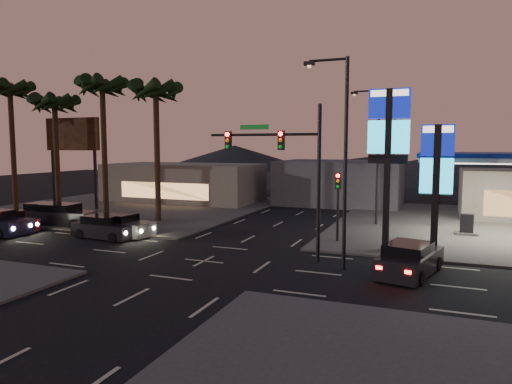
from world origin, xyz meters
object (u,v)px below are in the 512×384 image
at_px(traffic_signal_mast, 286,159).
at_px(car_lane_a_mid, 6,222).
at_px(car_lane_b_rear, 49,214).
at_px(suv_station, 409,260).
at_px(pylon_sign_tall, 388,137).
at_px(car_lane_b_mid, 63,216).
at_px(pylon_sign_short, 436,171).
at_px(car_lane_b_front, 121,226).
at_px(car_lane_a_front, 105,228).

bearing_deg(traffic_signal_mast, car_lane_a_mid, 179.58).
height_order(traffic_signal_mast, car_lane_a_mid, traffic_signal_mast).
xyz_separation_m(car_lane_b_rear, suv_station, (26.18, -4.42, -0.05)).
bearing_deg(pylon_sign_tall, suv_station, -70.82).
xyz_separation_m(car_lane_b_mid, suv_station, (24.64, -4.30, -0.06)).
relative_size(pylon_sign_short, car_lane_b_mid, 1.35).
distance_m(pylon_sign_tall, car_lane_a_mid, 25.81).
relative_size(car_lane_a_mid, car_lane_b_mid, 0.86).
bearing_deg(car_lane_b_rear, car_lane_b_mid, -4.45).
distance_m(traffic_signal_mast, car_lane_b_mid, 19.28).
bearing_deg(car_lane_b_front, pylon_sign_tall, 5.46).
bearing_deg(suv_station, car_lane_a_mid, 178.06).
relative_size(pylon_sign_tall, car_lane_b_front, 1.95).
relative_size(pylon_sign_tall, pylon_sign_short, 1.29).
height_order(pylon_sign_short, car_lane_a_front, pylon_sign_short).
relative_size(car_lane_a_front, car_lane_b_front, 0.99).
bearing_deg(car_lane_b_mid, car_lane_a_front, -23.24).
distance_m(car_lane_b_front, car_lane_b_mid, 6.67).
bearing_deg(car_lane_a_mid, pylon_sign_tall, 7.69).
bearing_deg(car_lane_b_front, car_lane_b_mid, 165.81).
bearing_deg(suv_station, car_lane_b_rear, 170.42).
bearing_deg(car_lane_b_mid, car_lane_a_mid, -117.55).
height_order(pylon_sign_short, traffic_signal_mast, traffic_signal_mast).
bearing_deg(car_lane_b_front, pylon_sign_short, 1.78).
relative_size(pylon_sign_short, suv_station, 1.44).
xyz_separation_m(car_lane_b_front, suv_station, (18.17, -2.66, 0.03)).
height_order(car_lane_a_mid, car_lane_b_mid, car_lane_b_mid).
bearing_deg(car_lane_b_mid, car_lane_b_rear, 175.55).
xyz_separation_m(pylon_sign_short, traffic_signal_mast, (-7.24, -2.51, 0.57)).
bearing_deg(suv_station, pylon_sign_tall, 109.18).
distance_m(traffic_signal_mast, car_lane_a_front, 13.31).
relative_size(car_lane_a_front, suv_station, 0.94).
height_order(car_lane_a_front, car_lane_b_rear, car_lane_b_rear).
distance_m(car_lane_a_mid, car_lane_b_front, 8.43).
bearing_deg(car_lane_b_front, traffic_signal_mast, -9.11).
relative_size(pylon_sign_tall, suv_station, 1.85).
xyz_separation_m(traffic_signal_mast, suv_station, (6.22, -0.75, -4.52)).
bearing_deg(car_lane_a_mid, car_lane_b_rear, 86.22).
height_order(pylon_sign_short, car_lane_b_mid, pylon_sign_short).
bearing_deg(pylon_sign_short, suv_station, -107.36).
distance_m(pylon_sign_tall, suv_station, 7.26).
bearing_deg(car_lane_a_mid, suv_station, -1.94).
xyz_separation_m(car_lane_a_front, car_lane_a_mid, (-7.72, -0.85, -0.00)).
height_order(pylon_sign_short, car_lane_a_mid, pylon_sign_short).
relative_size(pylon_sign_short, traffic_signal_mast, 0.88).
bearing_deg(pylon_sign_short, traffic_signal_mast, -160.87).
relative_size(traffic_signal_mast, car_lane_b_rear, 1.56).
distance_m(car_lane_b_front, car_lane_b_rear, 8.20).
distance_m(pylon_sign_tall, car_lane_b_rear, 25.34).
bearing_deg(car_lane_b_rear, suv_station, -9.58).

